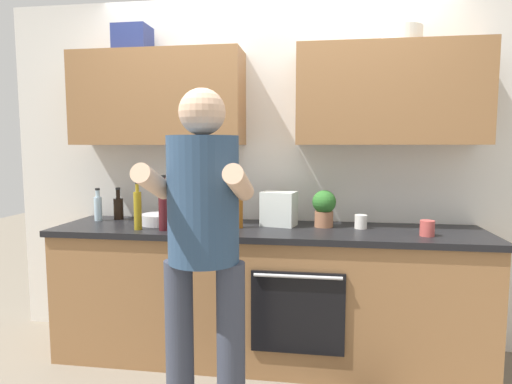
{
  "coord_description": "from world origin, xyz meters",
  "views": [
    {
      "loc": [
        0.35,
        -2.82,
        1.44
      ],
      "look_at": [
        -0.05,
        -0.1,
        1.15
      ],
      "focal_mm": 30.53,
      "sensor_mm": 36.0,
      "label": 1
    }
  ],
  "objects": [
    {
      "name": "person_standing",
      "position": [
        -0.2,
        -0.84,
        1.01
      ],
      "size": [
        0.49,
        0.45,
        1.71
      ],
      "color": "#383D4C",
      "rests_on": "ground"
    },
    {
      "name": "cup_ceramic",
      "position": [
        1.0,
        -0.11,
        0.95
      ],
      "size": [
        0.09,
        0.09,
        0.09
      ],
      "primitive_type": "cylinder",
      "color": "#BF4C47",
      "rests_on": "counter"
    },
    {
      "name": "counter",
      "position": [
        0.0,
        -0.0,
        0.45
      ],
      "size": [
        2.84,
        0.67,
        0.9
      ],
      "color": "olive",
      "rests_on": "ground"
    },
    {
      "name": "bottle_water",
      "position": [
        -1.24,
        0.11,
        1.0
      ],
      "size": [
        0.06,
        0.06,
        0.24
      ],
      "color": "silver",
      "rests_on": "counter"
    },
    {
      "name": "ground_plane",
      "position": [
        0.0,
        0.0,
        0.0
      ],
      "size": [
        12.0,
        12.0,
        0.0
      ],
      "primitive_type": "plane",
      "color": "#756B5B"
    },
    {
      "name": "potted_herb",
      "position": [
        0.38,
        0.1,
        1.04
      ],
      "size": [
        0.16,
        0.16,
        0.25
      ],
      "color": "#9E6647",
      "rests_on": "counter"
    },
    {
      "name": "bottle_oil",
      "position": [
        -0.81,
        -0.18,
        1.03
      ],
      "size": [
        0.05,
        0.05,
        0.31
      ],
      "color": "olive",
      "rests_on": "counter"
    },
    {
      "name": "bottle_syrup",
      "position": [
        -0.18,
        -0.02,
        1.0
      ],
      "size": [
        0.05,
        0.05,
        0.25
      ],
      "color": "#8C4C14",
      "rests_on": "counter"
    },
    {
      "name": "cup_coffee",
      "position": [
        0.62,
        0.07,
        0.95
      ],
      "size": [
        0.08,
        0.08,
        0.09
      ],
      "primitive_type": "cylinder",
      "color": "white",
      "rests_on": "counter"
    },
    {
      "name": "grocery_bag_produce",
      "position": [
        0.08,
        0.1,
        1.02
      ],
      "size": [
        0.25,
        0.2,
        0.23
      ],
      "primitive_type": "cube",
      "rotation": [
        0.0,
        0.0,
        -0.23
      ],
      "color": "silver",
      "rests_on": "counter"
    },
    {
      "name": "mixing_bowl",
      "position": [
        -0.74,
        0.02,
        0.94
      ],
      "size": [
        0.26,
        0.26,
        0.07
      ],
      "primitive_type": "cylinder",
      "color": "silver",
      "rests_on": "counter"
    },
    {
      "name": "back_wall_unit",
      "position": [
        -0.0,
        0.27,
        1.5
      ],
      "size": [
        4.0,
        0.38,
        2.5
      ],
      "color": "silver",
      "rests_on": "ground"
    },
    {
      "name": "cup_tea",
      "position": [
        -0.5,
        0.14,
        0.95
      ],
      "size": [
        0.07,
        0.07,
        0.1
      ],
      "primitive_type": "cylinder",
      "color": "#33598C",
      "rests_on": "counter"
    },
    {
      "name": "bottle_wine",
      "position": [
        -0.64,
        -0.18,
        1.05
      ],
      "size": [
        0.07,
        0.07,
        0.36
      ],
      "color": "#471419",
      "rests_on": "counter"
    },
    {
      "name": "bottle_soy",
      "position": [
        -1.13,
        0.19,
        0.99
      ],
      "size": [
        0.07,
        0.07,
        0.24
      ],
      "color": "black",
      "rests_on": "counter"
    },
    {
      "name": "bottle_hotsauce",
      "position": [
        -0.4,
        -0.11,
        1.01
      ],
      "size": [
        0.06,
        0.06,
        0.25
      ],
      "color": "red",
      "rests_on": "counter"
    }
  ]
}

